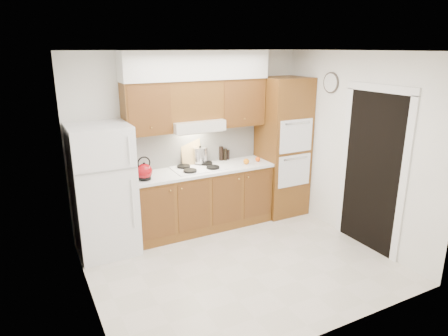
% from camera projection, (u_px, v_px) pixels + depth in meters
% --- Properties ---
extents(floor, '(3.60, 3.60, 0.00)m').
position_uv_depth(floor, '(240.00, 263.00, 5.08)').
color(floor, beige).
rests_on(floor, ground).
extents(ceiling, '(3.60, 3.60, 0.00)m').
position_uv_depth(ceiling, '(243.00, 51.00, 4.32)').
color(ceiling, white).
rests_on(ceiling, wall_back).
extents(wall_back, '(3.60, 0.02, 2.60)m').
position_uv_depth(wall_back, '(191.00, 140.00, 5.97)').
color(wall_back, white).
rests_on(wall_back, floor).
extents(wall_left, '(0.02, 3.00, 2.60)m').
position_uv_depth(wall_left, '(82.00, 190.00, 3.90)').
color(wall_left, white).
rests_on(wall_left, floor).
extents(wall_right, '(0.02, 3.00, 2.60)m').
position_uv_depth(wall_right, '(354.00, 148.00, 5.50)').
color(wall_right, white).
rests_on(wall_right, floor).
extents(fridge, '(0.75, 0.72, 1.72)m').
position_uv_depth(fridge, '(103.00, 190.00, 5.17)').
color(fridge, white).
rests_on(fridge, floor).
extents(base_cabinets, '(2.11, 0.60, 0.90)m').
position_uv_depth(base_cabinets, '(202.00, 199.00, 5.98)').
color(base_cabinets, brown).
rests_on(base_cabinets, floor).
extents(countertop, '(2.13, 0.62, 0.04)m').
position_uv_depth(countertop, '(202.00, 170.00, 5.83)').
color(countertop, white).
rests_on(countertop, base_cabinets).
extents(backsplash, '(2.11, 0.03, 0.56)m').
position_uv_depth(backsplash, '(193.00, 146.00, 5.99)').
color(backsplash, white).
rests_on(backsplash, countertop).
extents(oven_cabinet, '(0.70, 0.65, 2.20)m').
position_uv_depth(oven_cabinet, '(282.00, 147.00, 6.39)').
color(oven_cabinet, brown).
rests_on(oven_cabinet, floor).
extents(upper_cab_left, '(0.63, 0.33, 0.70)m').
position_uv_depth(upper_cab_left, '(146.00, 108.00, 5.36)').
color(upper_cab_left, brown).
rests_on(upper_cab_left, wall_back).
extents(upper_cab_right, '(0.73, 0.33, 0.70)m').
position_uv_depth(upper_cab_right, '(239.00, 102.00, 5.99)').
color(upper_cab_right, brown).
rests_on(upper_cab_right, wall_back).
extents(range_hood, '(0.75, 0.45, 0.15)m').
position_uv_depth(range_hood, '(196.00, 125.00, 5.69)').
color(range_hood, silver).
rests_on(range_hood, wall_back).
extents(upper_cab_over_hood, '(0.75, 0.33, 0.55)m').
position_uv_depth(upper_cab_over_hood, '(193.00, 100.00, 5.64)').
color(upper_cab_over_hood, brown).
rests_on(upper_cab_over_hood, range_hood).
extents(soffit, '(2.13, 0.36, 0.40)m').
position_uv_depth(soffit, '(196.00, 65.00, 5.51)').
color(soffit, silver).
rests_on(soffit, wall_back).
extents(cooktop, '(0.74, 0.50, 0.01)m').
position_uv_depth(cooktop, '(198.00, 168.00, 5.82)').
color(cooktop, white).
rests_on(cooktop, countertop).
extents(doorway, '(0.02, 0.90, 2.10)m').
position_uv_depth(doorway, '(372.00, 173.00, 5.27)').
color(doorway, black).
rests_on(doorway, floor).
extents(wall_clock, '(0.02, 0.30, 0.30)m').
position_uv_depth(wall_clock, '(331.00, 83.00, 5.71)').
color(wall_clock, '#3F3833').
rests_on(wall_clock, wall_right).
extents(kettle, '(0.25, 0.25, 0.21)m').
position_uv_depth(kettle, '(144.00, 171.00, 5.29)').
color(kettle, maroon).
rests_on(kettle, countertop).
extents(cutting_board, '(0.31, 0.12, 0.40)m').
position_uv_depth(cutting_board, '(191.00, 152.00, 5.96)').
color(cutting_board, tan).
rests_on(cutting_board, countertop).
extents(stock_pot, '(0.23, 0.23, 0.22)m').
position_uv_depth(stock_pot, '(200.00, 155.00, 5.99)').
color(stock_pot, '#B0B0B4').
rests_on(stock_pot, cooktop).
extents(condiment_a, '(0.08, 0.08, 0.22)m').
position_uv_depth(condiment_a, '(221.00, 153.00, 6.21)').
color(condiment_a, black).
rests_on(condiment_a, countertop).
extents(condiment_b, '(0.07, 0.07, 0.18)m').
position_uv_depth(condiment_b, '(225.00, 154.00, 6.23)').
color(condiment_b, black).
rests_on(condiment_b, countertop).
extents(condiment_c, '(0.06, 0.06, 0.15)m').
position_uv_depth(condiment_c, '(228.00, 155.00, 6.28)').
color(condiment_c, black).
rests_on(condiment_c, countertop).
extents(orange_near, '(0.10, 0.10, 0.08)m').
position_uv_depth(orange_near, '(258.00, 159.00, 6.17)').
color(orange_near, '#F84E0D').
rests_on(orange_near, countertop).
extents(orange_far, '(0.09, 0.09, 0.09)m').
position_uv_depth(orange_far, '(246.00, 161.00, 6.02)').
color(orange_far, orange).
rests_on(orange_far, countertop).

